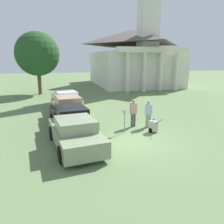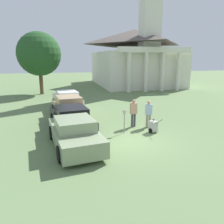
{
  "view_description": "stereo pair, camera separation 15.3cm",
  "coord_description": "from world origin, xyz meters",
  "px_view_note": "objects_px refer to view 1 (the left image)",
  "views": [
    {
      "loc": [
        -3.72,
        -10.3,
        4.26
      ],
      "look_at": [
        -0.54,
        2.18,
        1.1
      ],
      "focal_mm": 35.0,
      "sensor_mm": 36.0,
      "label": 1
    },
    {
      "loc": [
        -3.57,
        -10.34,
        4.26
      ],
      "look_at": [
        -0.54,
        2.18,
        1.1
      ],
      "focal_mm": 35.0,
      "sensor_mm": 36.0,
      "label": 2
    }
  ],
  "objects_px": {
    "parked_car_black": "(71,119)",
    "equipment_cart": "(153,126)",
    "parked_car_tan": "(68,107)",
    "person_worker": "(133,111)",
    "person_supervisor": "(148,112)",
    "parked_car_sage": "(75,134)",
    "parked_car_white": "(66,100)",
    "parking_meter": "(124,117)",
    "church": "(133,53)"
  },
  "relations": [
    {
      "from": "parked_car_sage",
      "to": "person_worker",
      "type": "bearing_deg",
      "value": 24.18
    },
    {
      "from": "parked_car_black",
      "to": "equipment_cart",
      "type": "bearing_deg",
      "value": -28.1
    },
    {
      "from": "parked_car_tan",
      "to": "church",
      "type": "bearing_deg",
      "value": 49.82
    },
    {
      "from": "parked_car_sage",
      "to": "parked_car_white",
      "type": "height_order",
      "value": "parked_car_white"
    },
    {
      "from": "parked_car_tan",
      "to": "church",
      "type": "relative_size",
      "value": 0.2
    },
    {
      "from": "parked_car_black",
      "to": "church",
      "type": "distance_m",
      "value": 25.12
    },
    {
      "from": "parked_car_sage",
      "to": "parking_meter",
      "type": "distance_m",
      "value": 3.3
    },
    {
      "from": "parked_car_sage",
      "to": "parked_car_tan",
      "type": "height_order",
      "value": "parked_car_tan"
    },
    {
      "from": "person_worker",
      "to": "equipment_cart",
      "type": "xyz_separation_m",
      "value": [
        0.77,
        -1.36,
        -0.63
      ]
    },
    {
      "from": "parked_car_tan",
      "to": "parked_car_white",
      "type": "bearing_deg",
      "value": 82.05
    },
    {
      "from": "parked_car_tan",
      "to": "person_worker",
      "type": "distance_m",
      "value": 5.34
    },
    {
      "from": "parked_car_tan",
      "to": "parking_meter",
      "type": "height_order",
      "value": "parked_car_tan"
    },
    {
      "from": "parked_car_sage",
      "to": "parking_meter",
      "type": "relative_size",
      "value": 3.56
    },
    {
      "from": "parked_car_sage",
      "to": "equipment_cart",
      "type": "xyz_separation_m",
      "value": [
        4.66,
        1.08,
        -0.31
      ]
    },
    {
      "from": "equipment_cart",
      "to": "parked_car_white",
      "type": "bearing_deg",
      "value": 105.3
    },
    {
      "from": "person_worker",
      "to": "church",
      "type": "bearing_deg",
      "value": -110.34
    },
    {
      "from": "parked_car_white",
      "to": "parking_meter",
      "type": "distance_m",
      "value": 8.07
    },
    {
      "from": "church",
      "to": "equipment_cart",
      "type": "bearing_deg",
      "value": -106.59
    },
    {
      "from": "person_supervisor",
      "to": "church",
      "type": "height_order",
      "value": "church"
    },
    {
      "from": "parked_car_tan",
      "to": "parked_car_white",
      "type": "relative_size",
      "value": 1.01
    },
    {
      "from": "person_supervisor",
      "to": "person_worker",
      "type": "bearing_deg",
      "value": -4.19
    },
    {
      "from": "parked_car_white",
      "to": "church",
      "type": "xyz_separation_m",
      "value": [
        11.66,
        15.68,
        4.45
      ]
    },
    {
      "from": "parked_car_tan",
      "to": "church",
      "type": "distance_m",
      "value": 22.32
    },
    {
      "from": "equipment_cart",
      "to": "parked_car_tan",
      "type": "bearing_deg",
      "value": 117.5
    },
    {
      "from": "parking_meter",
      "to": "person_worker",
      "type": "height_order",
      "value": "person_worker"
    },
    {
      "from": "parked_car_tan",
      "to": "person_supervisor",
      "type": "relative_size",
      "value": 3.06
    },
    {
      "from": "parked_car_sage",
      "to": "parked_car_black",
      "type": "distance_m",
      "value": 2.79
    },
    {
      "from": "parked_car_sage",
      "to": "person_worker",
      "type": "xyz_separation_m",
      "value": [
        3.89,
        2.44,
        0.32
      ]
    },
    {
      "from": "parking_meter",
      "to": "parked_car_black",
      "type": "bearing_deg",
      "value": 155.06
    },
    {
      "from": "parked_car_white",
      "to": "person_worker",
      "type": "xyz_separation_m",
      "value": [
        3.89,
        -6.46,
        0.3
      ]
    },
    {
      "from": "parked_car_sage",
      "to": "equipment_cart",
      "type": "relative_size",
      "value": 4.93
    },
    {
      "from": "parking_meter",
      "to": "church",
      "type": "height_order",
      "value": "church"
    },
    {
      "from": "equipment_cart",
      "to": "parking_meter",
      "type": "bearing_deg",
      "value": 153.55
    },
    {
      "from": "parked_car_white",
      "to": "equipment_cart",
      "type": "relative_size",
      "value": 5.19
    },
    {
      "from": "parked_car_tan",
      "to": "parked_car_white",
      "type": "xyz_separation_m",
      "value": [
        -0.0,
        2.82,
        0.01
      ]
    },
    {
      "from": "person_supervisor",
      "to": "church",
      "type": "bearing_deg",
      "value": -92.78
    },
    {
      "from": "parked_car_sage",
      "to": "person_supervisor",
      "type": "relative_size",
      "value": 2.87
    },
    {
      "from": "parking_meter",
      "to": "equipment_cart",
      "type": "height_order",
      "value": "parking_meter"
    },
    {
      "from": "parked_car_black",
      "to": "equipment_cart",
      "type": "relative_size",
      "value": 5.25
    },
    {
      "from": "parked_car_white",
      "to": "person_supervisor",
      "type": "relative_size",
      "value": 3.02
    },
    {
      "from": "equipment_cart",
      "to": "church",
      "type": "height_order",
      "value": "church"
    },
    {
      "from": "parked_car_sage",
      "to": "parked_car_white",
      "type": "relative_size",
      "value": 0.95
    },
    {
      "from": "parked_car_tan",
      "to": "parking_meter",
      "type": "relative_size",
      "value": 3.78
    },
    {
      "from": "person_supervisor",
      "to": "equipment_cart",
      "type": "relative_size",
      "value": 1.72
    },
    {
      "from": "parked_car_white",
      "to": "parking_meter",
      "type": "relative_size",
      "value": 3.74
    },
    {
      "from": "parked_car_black",
      "to": "parking_meter",
      "type": "xyz_separation_m",
      "value": [
        2.97,
        -1.38,
        0.27
      ]
    },
    {
      "from": "person_supervisor",
      "to": "parked_car_tan",
      "type": "bearing_deg",
      "value": -25.2
    },
    {
      "from": "equipment_cart",
      "to": "person_worker",
      "type": "bearing_deg",
      "value": 104.08
    },
    {
      "from": "church",
      "to": "parked_car_tan",
      "type": "bearing_deg",
      "value": -122.22
    },
    {
      "from": "parking_meter",
      "to": "person_worker",
      "type": "bearing_deg",
      "value": 48.4
    }
  ]
}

